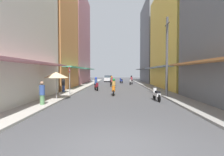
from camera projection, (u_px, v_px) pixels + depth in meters
name	position (u px, v px, depth m)	size (l,w,h in m)	color
ground_plane	(116.00, 89.00, 22.61)	(95.20, 95.20, 0.00)	#424244
sidewalk_left	(79.00, 88.00, 22.73)	(1.74, 51.27, 0.12)	#ADA89E
sidewalk_right	(154.00, 88.00, 22.47)	(1.74, 51.27, 0.12)	gray
building_left_mid	(48.00, 38.00, 22.31)	(7.05, 8.45, 13.24)	#D88C4C
building_left_far	(70.00, 39.00, 32.64)	(7.05, 11.60, 16.77)	#B7727F
building_right_mid	(183.00, 38.00, 22.84)	(7.05, 12.95, 13.34)	#EFD159
building_right_far	(158.00, 43.00, 36.13)	(7.05, 11.87, 16.50)	slate
motorbike_maroon	(96.00, 85.00, 20.37)	(0.75, 1.74, 1.58)	black
motorbike_green	(111.00, 81.00, 29.84)	(0.60, 1.80, 1.58)	black
motorbike_silver	(131.00, 81.00, 29.98)	(0.77, 1.73, 1.58)	black
motorbike_white	(156.00, 94.00, 13.08)	(0.55, 1.81, 0.96)	black
motorbike_blue	(121.00, 81.00, 33.74)	(0.66, 1.77, 0.96)	black
motorbike_black	(112.00, 82.00, 25.59)	(0.64, 1.78, 1.58)	black
motorbike_orange	(114.00, 88.00, 16.18)	(0.55, 1.81, 1.58)	black
parked_car	(108.00, 78.00, 39.01)	(1.99, 4.19, 1.45)	silver
pedestrian_crossing	(42.00, 94.00, 10.87)	(0.34, 0.34, 1.60)	#598C59
pedestrian_midway	(63.00, 85.00, 18.04)	(0.34, 0.34, 1.70)	#334C8C
vendor_umbrella	(56.00, 75.00, 13.26)	(1.86, 1.86, 2.19)	#99999E
utility_pole	(167.00, 57.00, 14.62)	(0.20, 1.20, 6.82)	#4C4C4F
street_sign_no_entry	(70.00, 77.00, 15.76)	(0.07, 0.60, 2.65)	gray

